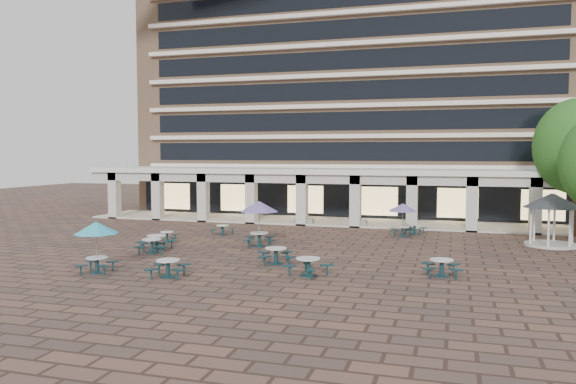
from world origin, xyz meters
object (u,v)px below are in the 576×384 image
Objects in this scene: picnic_table_1 at (168,267)px; gazebo at (552,206)px; planter_left at (304,218)px; planter_right at (357,221)px; picnic_table_2 at (276,254)px.

picnic_table_1 is 0.60× the size of gazebo.
picnic_table_1 is at bearing -93.10° from planter_left.
picnic_table_1 is 23.31m from gazebo.
gazebo reaches higher than planter_right.
gazebo is 2.30× the size of planter_right.
picnic_table_1 is 1.39× the size of planter_right.
planter_left is 4.22m from planter_right.
picnic_table_2 reaches higher than picnic_table_1.
gazebo is at bearing -23.77° from planter_right.
picnic_table_1 is 20.79m from planter_right.
planter_left is at bearing 180.00° from planter_right.
planter_right is at bearing 156.23° from gazebo.
planter_right is at bearing -0.00° from planter_left.
planter_left is (1.09, 20.10, -0.01)m from picnic_table_1.
planter_right is (4.22, -0.00, -0.04)m from planter_left.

